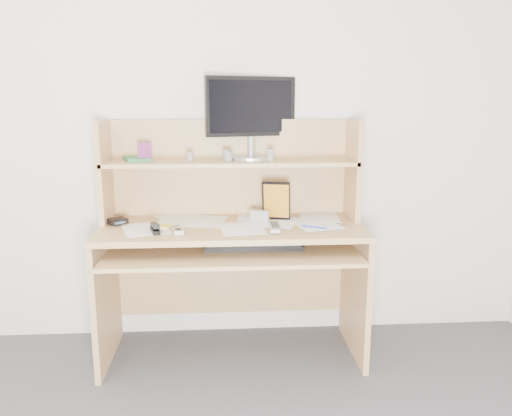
{
  "coord_description": "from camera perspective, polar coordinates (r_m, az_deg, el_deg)",
  "views": [
    {
      "loc": [
        -0.04,
        -1.11,
        1.39
      ],
      "look_at": [
        0.13,
        1.43,
        0.85
      ],
      "focal_mm": 35.0,
      "sensor_mm": 36.0,
      "label": 1
    }
  ],
  "objects": [
    {
      "name": "wallet",
      "position": [
        2.8,
        -15.62,
        -1.41
      ],
      "size": [
        0.13,
        0.12,
        0.02
      ],
      "primitive_type": "cube",
      "rotation": [
        0.0,
        0.0,
        0.69
      ],
      "color": "black",
      "rests_on": "paper_clutter"
    },
    {
      "name": "tv_remote",
      "position": [
        2.57,
        2.16,
        -2.2
      ],
      "size": [
        0.06,
        0.19,
        0.02
      ],
      "primitive_type": "cube",
      "rotation": [
        0.0,
        0.0,
        -0.08
      ],
      "color": "#A3A39E",
      "rests_on": "paper_clutter"
    },
    {
      "name": "chip_stack_a",
      "position": [
        2.73,
        -7.56,
        5.82
      ],
      "size": [
        0.05,
        0.05,
        0.05
      ],
      "primitive_type": "cylinder",
      "rotation": [
        0.0,
        0.0,
        0.41
      ],
      "color": "black",
      "rests_on": "desk"
    },
    {
      "name": "chip_stack_b",
      "position": [
        2.72,
        1.68,
        6.05
      ],
      "size": [
        0.05,
        0.05,
        0.07
      ],
      "primitive_type": "cylinder",
      "rotation": [
        0.0,
        0.0,
        -0.28
      ],
      "color": "white",
      "rests_on": "desk"
    },
    {
      "name": "keyboard",
      "position": [
        2.62,
        -0.26,
        -4.14
      ],
      "size": [
        0.51,
        0.19,
        0.04
      ],
      "rotation": [
        0.0,
        0.0,
        -0.02
      ],
      "color": "black",
      "rests_on": "desk"
    },
    {
      "name": "chip_stack_d",
      "position": [
        2.76,
        -3.42,
        6.08
      ],
      "size": [
        0.04,
        0.04,
        0.06
      ],
      "primitive_type": "cylinder",
      "rotation": [
        0.0,
        0.0,
        -0.32
      ],
      "color": "white",
      "rests_on": "desk"
    },
    {
      "name": "back_wall",
      "position": [
        2.92,
        -2.99,
        9.12
      ],
      "size": [
        3.6,
        0.04,
        2.5
      ],
      "primitive_type": "cube",
      "color": "silver",
      "rests_on": "floor"
    },
    {
      "name": "game_case",
      "position": [
        2.74,
        2.32,
        0.83
      ],
      "size": [
        0.15,
        0.05,
        0.22
      ],
      "primitive_type": "cube",
      "rotation": [
        0.0,
        0.0,
        -0.23
      ],
      "color": "black",
      "rests_on": "paper_clutter"
    },
    {
      "name": "desk",
      "position": [
        2.76,
        -2.79,
        -2.7
      ],
      "size": [
        1.4,
        0.7,
        1.3
      ],
      "color": "tan",
      "rests_on": "floor"
    },
    {
      "name": "chip_stack_c",
      "position": [
        2.74,
        -3.16,
        5.95
      ],
      "size": [
        0.05,
        0.05,
        0.05
      ],
      "primitive_type": "cylinder",
      "rotation": [
        0.0,
        0.0,
        0.12
      ],
      "color": "black",
      "rests_on": "desk"
    },
    {
      "name": "card_box",
      "position": [
        2.79,
        -12.59,
        6.29
      ],
      "size": [
        0.08,
        0.04,
        0.1
      ],
      "primitive_type": "cube",
      "rotation": [
        0.0,
        0.0,
        0.21
      ],
      "color": "maroon",
      "rests_on": "desk"
    },
    {
      "name": "flip_phone",
      "position": [
        2.53,
        -8.88,
        -2.52
      ],
      "size": [
        0.06,
        0.09,
        0.02
      ],
      "primitive_type": "cube",
      "rotation": [
        0.0,
        0.0,
        0.2
      ],
      "color": "#B1B1B3",
      "rests_on": "paper_clutter"
    },
    {
      "name": "sticky_note_pad",
      "position": [
        2.67,
        -10.67,
        -2.07
      ],
      "size": [
        0.09,
        0.09,
        0.01
      ],
      "primitive_type": "cube",
      "rotation": [
        0.0,
        0.0,
        -0.19
      ],
      "color": "#FFF843",
      "rests_on": "desk"
    },
    {
      "name": "stapler",
      "position": [
        2.57,
        -11.48,
        -2.17
      ],
      "size": [
        0.07,
        0.14,
        0.04
      ],
      "primitive_type": "cube",
      "rotation": [
        0.0,
        0.0,
        0.27
      ],
      "color": "black",
      "rests_on": "paper_clutter"
    },
    {
      "name": "blue_pen",
      "position": [
        2.61,
        6.66,
        -2.17
      ],
      "size": [
        0.12,
        0.08,
        0.01
      ],
      "primitive_type": "cylinder",
      "rotation": [
        1.57,
        0.0,
        1.05
      ],
      "color": "#1932C1",
      "rests_on": "paper_clutter"
    },
    {
      "name": "digital_camera",
      "position": [
        2.72,
        0.44,
        -0.91
      ],
      "size": [
        0.11,
        0.07,
        0.06
      ],
      "primitive_type": "cube",
      "rotation": [
        0.0,
        0.0,
        -0.32
      ],
      "color": "#AEAEB0",
      "rests_on": "paper_clutter"
    },
    {
      "name": "shelf_book",
      "position": [
        2.82,
        -13.45,
        5.46
      ],
      "size": [
        0.18,
        0.21,
        0.02
      ],
      "primitive_type": "cube",
      "rotation": [
        0.0,
        0.0,
        0.34
      ],
      "color": "#388C4D",
      "rests_on": "desk"
    },
    {
      "name": "monitor",
      "position": [
        2.84,
        -0.57,
        10.54
      ],
      "size": [
        0.51,
        0.26,
        0.46
      ],
      "rotation": [
        0.0,
        0.0,
        0.3
      ],
      "color": "#B7B7BC",
      "rests_on": "desk"
    },
    {
      "name": "paper_clutter",
      "position": [
        2.67,
        -2.78,
        -1.93
      ],
      "size": [
        1.32,
        0.54,
        0.01
      ],
      "primitive_type": "cube",
      "color": "white",
      "rests_on": "desk"
    }
  ]
}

